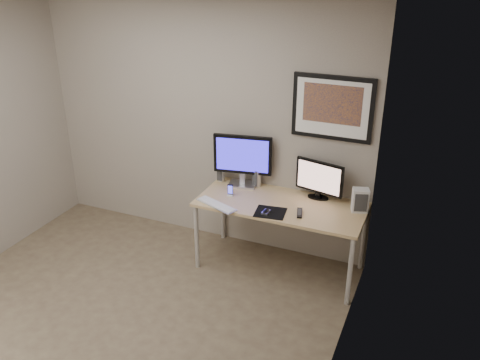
{
  "coord_description": "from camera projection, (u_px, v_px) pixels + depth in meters",
  "views": [
    {
      "loc": [
        2.32,
        -2.77,
        2.95
      ],
      "look_at": [
        0.68,
        1.1,
        1.02
      ],
      "focal_mm": 38.0,
      "sensor_mm": 36.0,
      "label": 1
    }
  ],
  "objects": [
    {
      "name": "framed_art",
      "position": [
        332.0,
        108.0,
        4.63
      ],
      "size": [
        0.75,
        0.04,
        0.6
      ],
      "color": "black",
      "rests_on": "room"
    },
    {
      "name": "mouse",
      "position": [
        266.0,
        211.0,
        4.65
      ],
      "size": [
        0.06,
        0.1,
        0.03
      ],
      "primitive_type": "ellipsoid",
      "rotation": [
        0.0,
        0.0,
        -0.08
      ],
      "color": "black",
      "rests_on": "mousepad"
    },
    {
      "name": "monitor_tv",
      "position": [
        319.0,
        179.0,
        4.86
      ],
      "size": [
        0.48,
        0.16,
        0.38
      ],
      "rotation": [
        0.0,
        0.0,
        -0.22
      ],
      "color": "black",
      "rests_on": "desk"
    },
    {
      "name": "speaker_left",
      "position": [
        221.0,
        172.0,
        5.28
      ],
      "size": [
        0.08,
        0.08,
        0.19
      ],
      "primitive_type": "cylinder",
      "rotation": [
        0.0,
        0.0,
        -0.0
      ],
      "color": "silver",
      "rests_on": "desk"
    },
    {
      "name": "phone_dock",
      "position": [
        230.0,
        190.0,
        4.97
      ],
      "size": [
        0.06,
        0.06,
        0.12
      ],
      "primitive_type": "cube",
      "rotation": [
        0.0,
        0.0,
        0.15
      ],
      "color": "black",
      "rests_on": "desk"
    },
    {
      "name": "mousepad",
      "position": [
        270.0,
        212.0,
        4.67
      ],
      "size": [
        0.31,
        0.28,
        0.0
      ],
      "primitive_type": "cube",
      "rotation": [
        0.0,
        0.0,
        0.14
      ],
      "color": "black",
      "rests_on": "desk"
    },
    {
      "name": "fan_unit",
      "position": [
        360.0,
        200.0,
        4.66
      ],
      "size": [
        0.17,
        0.15,
        0.22
      ],
      "primitive_type": "cube",
      "rotation": [
        0.0,
        0.0,
        0.33
      ],
      "color": "silver",
      "rests_on": "desk"
    },
    {
      "name": "monitor_large",
      "position": [
        243.0,
        158.0,
        5.09
      ],
      "size": [
        0.59,
        0.24,
        0.54
      ],
      "rotation": [
        0.0,
        0.0,
        0.18
      ],
      "color": "silver",
      "rests_on": "desk"
    },
    {
      "name": "desk",
      "position": [
        281.0,
        209.0,
        4.87
      ],
      "size": [
        1.6,
        0.7,
        0.73
      ],
      "color": "#AD8153",
      "rests_on": "floor"
    },
    {
      "name": "speaker_right",
      "position": [
        257.0,
        177.0,
        5.16
      ],
      "size": [
        0.1,
        0.1,
        0.2
      ],
      "primitive_type": "cylinder",
      "rotation": [
        0.0,
        0.0,
        -0.36
      ],
      "color": "silver",
      "rests_on": "desk"
    },
    {
      "name": "remote",
      "position": [
        300.0,
        213.0,
        4.65
      ],
      "size": [
        0.09,
        0.18,
        0.02
      ],
      "primitive_type": "cube",
      "rotation": [
        0.0,
        0.0,
        0.28
      ],
      "color": "black",
      "rests_on": "desk"
    },
    {
      "name": "floor",
      "position": [
        118.0,
        324.0,
        4.37
      ],
      "size": [
        3.6,
        3.6,
        0.0
      ],
      "primitive_type": "plane",
      "color": "brown",
      "rests_on": "ground"
    },
    {
      "name": "keyboard",
      "position": [
        216.0,
        205.0,
        4.8
      ],
      "size": [
        0.46,
        0.27,
        0.02
      ],
      "primitive_type": "cube",
      "rotation": [
        0.0,
        0.0,
        -0.37
      ],
      "color": "silver",
      "rests_on": "desk"
    },
    {
      "name": "room",
      "position": [
        130.0,
        127.0,
        4.06
      ],
      "size": [
        3.6,
        3.6,
        3.6
      ],
      "color": "white",
      "rests_on": "ground"
    }
  ]
}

